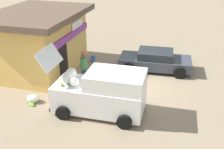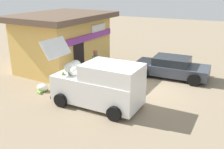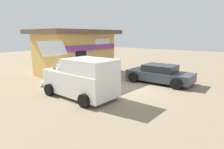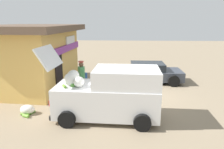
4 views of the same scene
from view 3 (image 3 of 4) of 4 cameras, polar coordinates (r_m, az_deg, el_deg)
The scene contains 8 objects.
ground_plane at distance 11.43m, azimuth 5.26°, elevation -3.95°, with size 60.00×60.00×0.00m, color gray.
storefront_bar at distance 15.41m, azimuth -11.01°, elevation 6.74°, with size 6.43×5.02×3.45m.
delivery_van at distance 9.67m, azimuth -9.08°, elevation -0.97°, with size 2.24×4.44×2.76m.
parked_sedan at distance 12.83m, azimuth 14.02°, elevation 0.12°, with size 2.14×4.17×1.19m.
vendor_standing at distance 12.47m, azimuth -6.00°, elevation 2.13°, with size 0.57×0.36×1.75m.
customer_bending at distance 11.06m, azimuth -12.26°, elevation 0.07°, with size 0.74×0.67×1.48m.
unloaded_banana_pile at distance 12.51m, azimuth -19.37°, elevation -2.40°, with size 0.70×0.61×0.38m.
paint_bucket at distance 15.18m, azimuth 0.89°, elevation 0.81°, with size 0.28×0.28×0.40m, color blue.
Camera 3 is at (-9.36, -5.79, 3.09)m, focal length 30.70 mm.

